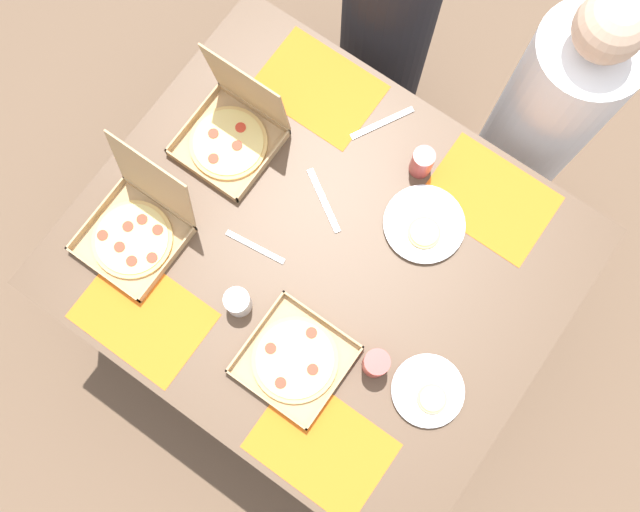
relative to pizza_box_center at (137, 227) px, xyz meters
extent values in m
plane|color=brown|center=(0.47, 0.24, -0.78)|extent=(6.00, 6.00, 0.00)
cylinder|color=#3F3328|center=(-0.16, -0.28, -0.43)|extent=(0.07, 0.07, 0.70)
cylinder|color=#3F3328|center=(-0.16, 0.76, -0.43)|extent=(0.07, 0.07, 0.70)
cylinder|color=#3F3328|center=(1.10, 0.76, -0.43)|extent=(0.07, 0.07, 0.70)
cube|color=brown|center=(0.47, 0.24, -0.06)|extent=(1.37, 1.16, 0.03)
cube|color=orange|center=(0.16, -0.19, -0.05)|extent=(0.36, 0.26, 0.00)
cube|color=orange|center=(0.78, -0.19, -0.05)|extent=(0.36, 0.26, 0.00)
cube|color=orange|center=(0.16, 0.67, -0.05)|extent=(0.36, 0.26, 0.00)
cube|color=orange|center=(0.78, 0.67, -0.05)|extent=(0.36, 0.26, 0.00)
cube|color=tan|center=(0.00, -0.03, -0.04)|extent=(0.27, 0.27, 0.01)
cube|color=tan|center=(-0.13, -0.03, -0.03)|extent=(0.01, 0.27, 0.03)
cube|color=tan|center=(0.13, -0.03, -0.03)|extent=(0.01, 0.27, 0.03)
cube|color=tan|center=(0.00, -0.16, -0.03)|extent=(0.27, 0.01, 0.03)
cube|color=tan|center=(0.00, 0.10, -0.03)|extent=(0.27, 0.01, 0.03)
cylinder|color=#E0B76B|center=(0.00, -0.03, -0.03)|extent=(0.23, 0.23, 0.01)
cylinder|color=#EFD67F|center=(0.00, -0.03, -0.03)|extent=(0.21, 0.21, 0.00)
cylinder|color=red|center=(0.08, -0.04, -0.02)|extent=(0.03, 0.03, 0.00)
cylinder|color=red|center=(0.05, 0.03, -0.02)|extent=(0.03, 0.03, 0.00)
cylinder|color=red|center=(-0.01, 0.03, -0.02)|extent=(0.03, 0.03, 0.00)
cylinder|color=red|center=(-0.03, -0.01, -0.02)|extent=(0.03, 0.03, 0.00)
cylinder|color=red|center=(-0.07, -0.07, -0.02)|extent=(0.03, 0.03, 0.00)
cylinder|color=red|center=(-0.01, -0.07, -0.02)|extent=(0.03, 0.03, 0.00)
cylinder|color=red|center=(0.04, -0.09, -0.02)|extent=(0.03, 0.03, 0.00)
cube|color=tan|center=(0.00, 0.12, 0.12)|extent=(0.27, 0.04, 0.27)
cube|color=tan|center=(0.05, 0.36, -0.04)|extent=(0.27, 0.27, 0.01)
cube|color=tan|center=(-0.08, 0.36, -0.03)|extent=(0.01, 0.27, 0.03)
cube|color=tan|center=(0.18, 0.36, -0.03)|extent=(0.01, 0.27, 0.03)
cube|color=tan|center=(0.05, 0.23, -0.03)|extent=(0.27, 0.01, 0.03)
cube|color=tan|center=(0.05, 0.49, -0.03)|extent=(0.27, 0.01, 0.03)
cylinder|color=#E0B76B|center=(0.05, 0.36, -0.03)|extent=(0.24, 0.24, 0.01)
cylinder|color=#EFD67F|center=(0.05, 0.36, -0.03)|extent=(0.21, 0.21, 0.00)
cylinder|color=red|center=(0.08, 0.37, -0.02)|extent=(0.03, 0.03, 0.00)
cylinder|color=red|center=(0.05, 0.42, -0.02)|extent=(0.03, 0.03, 0.00)
cylinder|color=red|center=(0.00, 0.36, -0.02)|extent=(0.03, 0.03, 0.00)
cylinder|color=red|center=(0.04, 0.30, -0.02)|extent=(0.03, 0.03, 0.00)
cube|color=tan|center=(0.05, 0.48, 0.12)|extent=(0.27, 0.03, 0.27)
cube|color=tan|center=(0.59, -0.04, -0.04)|extent=(0.28, 0.28, 0.01)
cube|color=tan|center=(0.45, -0.04, -0.03)|extent=(0.01, 0.28, 0.03)
cube|color=tan|center=(0.72, -0.04, -0.03)|extent=(0.01, 0.28, 0.03)
cube|color=tan|center=(0.59, -0.18, -0.03)|extent=(0.28, 0.01, 0.03)
cube|color=tan|center=(0.59, 0.09, -0.03)|extent=(0.28, 0.01, 0.03)
cylinder|color=#E0B76B|center=(0.59, -0.04, -0.03)|extent=(0.24, 0.24, 0.01)
cylinder|color=#EFD67F|center=(0.59, -0.04, -0.03)|extent=(0.22, 0.22, 0.00)
cylinder|color=red|center=(0.64, -0.04, -0.02)|extent=(0.03, 0.03, 0.00)
cylinder|color=red|center=(0.58, 0.04, -0.02)|extent=(0.03, 0.03, 0.00)
cylinder|color=red|center=(0.51, -0.06, -0.02)|extent=(0.03, 0.03, 0.00)
cylinder|color=red|center=(0.59, -0.12, -0.02)|extent=(0.03, 0.03, 0.00)
cylinder|color=white|center=(0.66, 0.49, -0.04)|extent=(0.23, 0.23, 0.01)
cylinder|color=white|center=(0.66, 0.49, -0.03)|extent=(0.24, 0.24, 0.01)
cylinder|color=#E0B76B|center=(0.68, 0.47, -0.03)|extent=(0.10, 0.10, 0.01)
cylinder|color=#EFD67F|center=(0.68, 0.47, -0.02)|extent=(0.08, 0.08, 0.00)
cylinder|color=white|center=(0.93, 0.10, -0.04)|extent=(0.19, 0.19, 0.01)
cylinder|color=white|center=(0.93, 0.10, -0.03)|extent=(0.20, 0.20, 0.01)
cylinder|color=#E0B76B|center=(0.95, 0.09, -0.03)|extent=(0.08, 0.08, 0.01)
cylinder|color=#EFD67F|center=(0.95, 0.09, -0.02)|extent=(0.07, 0.07, 0.00)
cylinder|color=#BF4742|center=(0.77, 0.07, 0.01)|extent=(0.07, 0.07, 0.11)
cylinder|color=silver|center=(0.37, -0.01, 0.00)|extent=(0.07, 0.07, 0.09)
cylinder|color=#BF4742|center=(0.56, 0.63, 0.01)|extent=(0.07, 0.07, 0.10)
cube|color=#B7B7BC|center=(0.38, 0.38, -0.04)|extent=(0.19, 0.12, 0.00)
cube|color=#B7B7BC|center=(0.30, 0.15, -0.04)|extent=(0.19, 0.04, 0.00)
cube|color=#B7B7BC|center=(0.39, 0.69, -0.04)|extent=(0.12, 0.19, 0.00)
cylinder|color=black|center=(0.16, 1.08, -0.29)|extent=(0.32, 0.32, 0.99)
cylinder|color=white|center=(0.78, 1.08, -0.28)|extent=(0.32, 0.32, 1.01)
sphere|color=#D1A889|center=(0.78, 1.08, 0.33)|extent=(0.19, 0.19, 0.19)
camera|label=1|loc=(0.74, -0.15, 1.94)|focal=39.75mm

